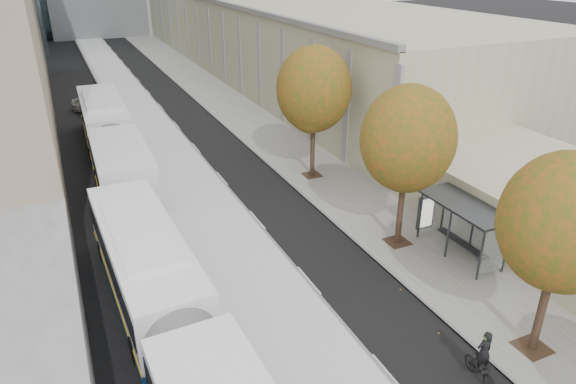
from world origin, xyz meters
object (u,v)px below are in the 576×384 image
bus_shelter (467,212)px  bus_far (111,138)px  distant_car (88,106)px  cyclist (482,363)px  bus_near (173,323)px

bus_shelter → bus_far: size_ratio=0.23×
bus_shelter → distant_car: bearing=113.1°
distant_car → cyclist: bearing=-96.4°
bus_shelter → cyclist: size_ratio=2.25×
bus_near → cyclist: bearing=-31.4°
distant_car → bus_shelter: bearing=-86.2°
bus_near → bus_far: bearing=86.2°
bus_near → cyclist: bus_near is taller
cyclist → distant_car: 38.80m
bus_far → distant_car: 13.27m
bus_shelter → bus_near: size_ratio=0.24×
bus_near → distant_car: (0.12, 32.95, -0.98)m
bus_near → cyclist: (8.74, -4.87, -0.93)m
cyclist → bus_near: bearing=156.3°
distant_car → bus_near: bearing=-109.4°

